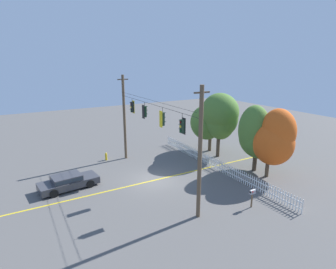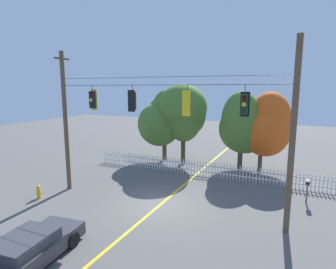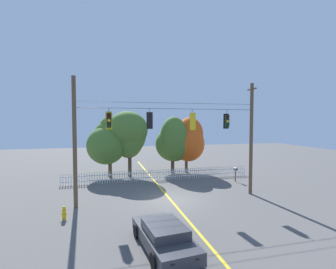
{
  "view_description": "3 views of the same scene",
  "coord_description": "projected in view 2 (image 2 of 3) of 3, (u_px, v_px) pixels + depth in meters",
  "views": [
    {
      "loc": [
        19.52,
        -9.74,
        9.98
      ],
      "look_at": [
        0.56,
        1.09,
        4.07
      ],
      "focal_mm": 29.52,
      "sensor_mm": 36.0,
      "label": 1
    },
    {
      "loc": [
        6.58,
        -12.92,
        6.43
      ],
      "look_at": [
        -0.0,
        1.22,
        3.81
      ],
      "focal_mm": 29.88,
      "sensor_mm": 36.0,
      "label": 2
    },
    {
      "loc": [
        -4.58,
        -17.28,
        5.65
      ],
      "look_at": [
        0.15,
        1.4,
        4.67
      ],
      "focal_mm": 26.94,
      "sensor_mm": 36.0,
      "label": 3
    }
  ],
  "objects": [
    {
      "name": "traffic_signal_northbound_secondary",
      "position": [
        187.0,
        103.0,
        13.73
      ],
      "size": [
        0.43,
        0.38,
        1.52
      ],
      "color": "black"
    },
    {
      "name": "signal_support_span",
      "position": [
        158.0,
        127.0,
        14.63
      ],
      "size": [
        13.18,
        1.1,
        8.59
      ],
      "color": "brown",
      "rests_on": "ground"
    },
    {
      "name": "lane_centerline_stripe",
      "position": [
        159.0,
        206.0,
        15.35
      ],
      "size": [
        0.16,
        36.0,
        0.01
      ],
      "primitive_type": "cube",
      "color": "gold",
      "rests_on": "ground"
    },
    {
      "name": "autumn_maple_mid",
      "position": [
        184.0,
        111.0,
        23.51
      ],
      "size": [
        4.19,
        3.56,
        6.73
      ],
      "color": "#473828",
      "rests_on": "ground"
    },
    {
      "name": "ground",
      "position": [
        159.0,
        206.0,
        15.35
      ],
      "size": [
        80.0,
        80.0,
        0.0
      ],
      "primitive_type": "plane",
      "color": "#565451"
    },
    {
      "name": "traffic_signal_southbound_primary",
      "position": [
        93.0,
        100.0,
        16.19
      ],
      "size": [
        0.43,
        0.38,
        1.43
      ],
      "color": "black"
    },
    {
      "name": "fire_hydrant",
      "position": [
        39.0,
        192.0,
        16.37
      ],
      "size": [
        0.38,
        0.22,
        0.79
      ],
      "color": "gold",
      "rests_on": "ground"
    },
    {
      "name": "traffic_signal_northbound_primary",
      "position": [
        133.0,
        101.0,
        15.04
      ],
      "size": [
        0.43,
        0.38,
        1.42
      ],
      "color": "black"
    },
    {
      "name": "autumn_oak_far_east",
      "position": [
        243.0,
        126.0,
        21.84
      ],
      "size": [
        4.04,
        3.92,
        6.18
      ],
      "color": "#473828",
      "rests_on": "ground"
    },
    {
      "name": "roadside_mailbox",
      "position": [
        308.0,
        184.0,
        15.62
      ],
      "size": [
        0.25,
        0.44,
        1.35
      ],
      "color": "brown",
      "rests_on": "ground"
    },
    {
      "name": "autumn_maple_far_west",
      "position": [
        268.0,
        125.0,
        21.09
      ],
      "size": [
        3.59,
        3.31,
        6.14
      ],
      "color": "brown",
      "rests_on": "ground"
    },
    {
      "name": "parked_car",
      "position": [
        27.0,
        249.0,
        10.2
      ],
      "size": [
        2.39,
        4.73,
        1.15
      ],
      "color": "#38383D",
      "rests_on": "ground"
    },
    {
      "name": "autumn_maple_near_fence",
      "position": [
        163.0,
        119.0,
        24.68
      ],
      "size": [
        4.0,
        3.84,
        6.27
      ],
      "color": "brown",
      "rests_on": "ground"
    },
    {
      "name": "white_picket_fence",
      "position": [
        205.0,
        169.0,
        20.53
      ],
      "size": [
        18.11,
        0.06,
        1.07
      ],
      "color": "white",
      "rests_on": "ground"
    },
    {
      "name": "traffic_signal_eastbound_side",
      "position": [
        244.0,
        104.0,
        12.6
      ],
      "size": [
        0.43,
        0.38,
        1.45
      ],
      "color": "black"
    }
  ]
}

